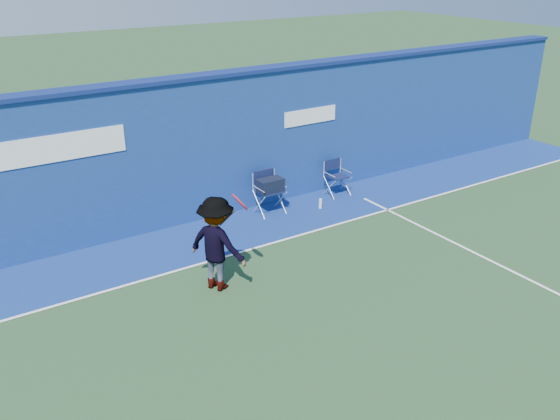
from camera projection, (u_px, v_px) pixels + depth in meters
ground at (305, 351)px, 8.61m from camera, size 80.00×80.00×0.00m
stadium_wall at (159, 155)px, 12.00m from camera, size 24.00×0.50×3.08m
out_of_bounds_strip at (187, 244)px, 11.77m from camera, size 24.00×1.80×0.01m
court_lines at (283, 330)px, 9.07m from camera, size 24.00×12.00×0.01m
directors_chair_left at (269, 196)px, 13.03m from camera, size 0.56×0.52×0.95m
directors_chair_right at (337, 184)px, 14.09m from camera, size 0.50×0.44×0.83m
water_bottle at (320, 204)px, 13.37m from camera, size 0.07×0.07×0.23m
tennis_player at (217, 244)px, 9.94m from camera, size 1.07×1.24×1.70m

